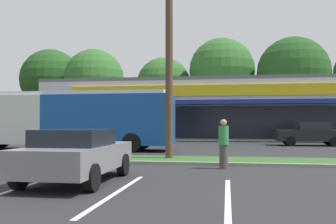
# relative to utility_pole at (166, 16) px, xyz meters

# --- Properties ---
(grass_median) EXTENTS (56.00, 2.20, 0.12)m
(grass_median) POSITION_rel_utility_pole_xyz_m (-2.40, -0.18, -5.86)
(grass_median) COLOR #2D5B23
(grass_median) RESTS_ON ground_plane
(curb_lip) EXTENTS (56.00, 0.24, 0.12)m
(curb_lip) POSITION_rel_utility_pole_xyz_m (-2.40, -1.40, -5.86)
(curb_lip) COLOR gray
(curb_lip) RESTS_ON ground_plane
(parking_stripe_1) EXTENTS (0.12, 4.80, 0.01)m
(parking_stripe_1) POSITION_rel_utility_pole_xyz_m (-2.45, -6.93, -5.91)
(parking_stripe_1) COLOR silver
(parking_stripe_1) RESTS_ON ground_plane
(parking_stripe_2) EXTENTS (0.12, 4.80, 0.01)m
(parking_stripe_2) POSITION_rel_utility_pole_xyz_m (0.01, -6.90, -5.91)
(parking_stripe_2) COLOR silver
(parking_stripe_2) RESTS_ON ground_plane
(parking_stripe_3) EXTENTS (0.12, 4.80, 0.01)m
(parking_stripe_3) POSITION_rel_utility_pole_xyz_m (2.47, -7.13, -5.91)
(parking_stripe_3) COLOR silver
(parking_stripe_3) RESTS_ON ground_plane
(storefront_building) EXTENTS (31.22, 11.74, 5.40)m
(storefront_building) POSITION_rel_utility_pole_xyz_m (1.47, 21.02, -3.22)
(storefront_building) COLOR beige
(storefront_building) RESTS_ON ground_plane
(tree_far_left) EXTENTS (8.01, 8.01, 11.23)m
(tree_far_left) POSITION_rel_utility_pole_xyz_m (-20.74, 31.46, 1.30)
(tree_far_left) COLOR #473323
(tree_far_left) RESTS_ON ground_plane
(tree_left) EXTENTS (7.30, 7.30, 10.55)m
(tree_left) POSITION_rel_utility_pole_xyz_m (-13.76, 28.86, 0.97)
(tree_left) COLOR #473323
(tree_left) RESTS_ON ground_plane
(tree_mid_left) EXTENTS (6.97, 6.97, 9.92)m
(tree_mid_left) POSITION_rel_utility_pole_xyz_m (-5.65, 32.44, 0.51)
(tree_mid_left) COLOR #473323
(tree_mid_left) RESTS_ON ground_plane
(tree_mid) EXTENTS (8.00, 8.00, 11.82)m
(tree_mid) POSITION_rel_utility_pole_xyz_m (1.84, 30.86, 1.89)
(tree_mid) COLOR #473323
(tree_mid) RESTS_ON ground_plane
(tree_mid_right) EXTENTS (8.05, 8.05, 11.13)m
(tree_mid_right) POSITION_rel_utility_pole_xyz_m (9.83, 28.41, 1.17)
(tree_mid_right) COLOR #473323
(tree_mid_right) RESTS_ON ground_plane
(utility_pole) EXTENTS (3.08, 2.40, 11.13)m
(utility_pole) POSITION_rel_utility_pole_xyz_m (0.00, 0.00, 0.00)
(utility_pole) COLOR #4C3826
(utility_pole) RESTS_ON ground_plane
(city_bus) EXTENTS (12.77, 2.77, 3.25)m
(city_bus) POSITION_rel_utility_pole_xyz_m (-6.83, 4.93, -4.15)
(city_bus) COLOR #144793
(city_bus) RESTS_ON ground_plane
(car_1) EXTENTS (2.00, 4.14, 1.39)m
(car_1) POSITION_rel_utility_pole_xyz_m (-1.45, -5.68, -5.19)
(car_1) COLOR slate
(car_1) RESTS_ON ground_plane
(car_2) EXTENTS (4.36, 1.90, 1.58)m
(car_2) POSITION_rel_utility_pole_xyz_m (7.91, 10.85, -5.12)
(car_2) COLOR black
(car_2) RESTS_ON ground_plane
(pedestrian_by_pole) EXTENTS (0.34, 0.34, 1.67)m
(pedestrian_by_pole) POSITION_rel_utility_pole_xyz_m (2.34, -2.24, -5.08)
(pedestrian_by_pole) COLOR #47423D
(pedestrian_by_pole) RESTS_ON ground_plane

